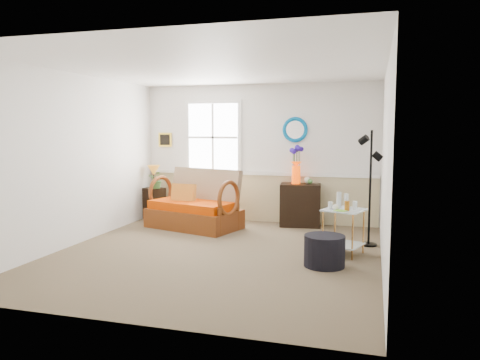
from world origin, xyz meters
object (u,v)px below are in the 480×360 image
(floor_lamp, at_px, (370,189))
(ottoman, at_px, (324,251))
(lamp_stand, at_px, (154,203))
(cabinet, at_px, (300,205))
(side_table, at_px, (343,232))
(loveseat, at_px, (194,199))

(floor_lamp, relative_size, ottoman, 3.32)
(lamp_stand, relative_size, cabinet, 0.79)
(side_table, relative_size, floor_lamp, 0.37)
(loveseat, xyz_separation_m, floor_lamp, (3.03, -0.47, 0.35))
(lamp_stand, distance_m, ottoman, 4.31)
(lamp_stand, xyz_separation_m, floor_lamp, (4.12, -1.10, 0.57))
(ottoman, bearing_deg, cabinet, 105.67)
(cabinet, height_order, ottoman, cabinet)
(cabinet, xyz_separation_m, floor_lamp, (1.22, -1.17, 0.49))
(lamp_stand, height_order, floor_lamp, floor_lamp)
(lamp_stand, relative_size, ottoman, 1.16)
(side_table, xyz_separation_m, floor_lamp, (0.34, 0.63, 0.55))
(floor_lamp, bearing_deg, side_table, -94.18)
(cabinet, bearing_deg, loveseat, -165.24)
(cabinet, relative_size, ottoman, 1.47)
(loveseat, bearing_deg, cabinet, 37.73)
(side_table, bearing_deg, loveseat, 157.76)
(cabinet, xyz_separation_m, ottoman, (0.69, -2.45, -0.18))
(loveseat, bearing_deg, ottoman, -18.65)
(side_table, xyz_separation_m, ottoman, (-0.19, -0.65, -0.12))
(lamp_stand, distance_m, side_table, 4.16)
(lamp_stand, xyz_separation_m, cabinet, (2.90, 0.07, 0.08))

